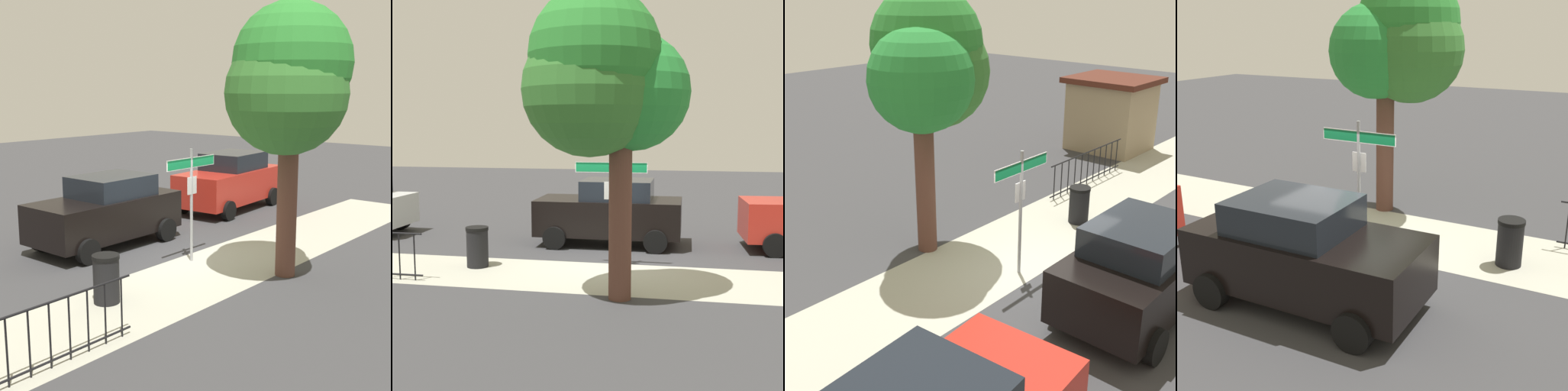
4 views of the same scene
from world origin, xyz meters
TOP-DOWN VIEW (x-y plane):
  - ground_plane at (0.00, 0.00)m, footprint 60.00×60.00m
  - sidewalk_strip at (2.00, 1.30)m, footprint 24.00×2.60m
  - street_sign at (-0.11, 0.40)m, footprint 1.72×0.07m
  - shade_tree at (-0.32, 2.87)m, footprint 3.15×2.84m
  - car_red at (-5.61, -2.49)m, footprint 4.48×2.29m
  - car_black at (0.29, -2.23)m, footprint 4.12×2.08m
  - iron_fence at (5.81, 2.30)m, footprint 4.02×0.04m
  - trash_bin at (3.09, 0.90)m, footprint 0.55×0.55m

SIDE VIEW (x-z plane):
  - ground_plane at x=0.00m, z-range 0.00..0.00m
  - sidewalk_strip at x=2.00m, z-range 0.00..0.00m
  - trash_bin at x=3.09m, z-range 0.00..0.98m
  - iron_fence at x=5.81m, z-range 0.02..1.09m
  - car_black at x=0.29m, z-range 0.00..1.89m
  - car_red at x=-5.61m, z-range 0.00..1.97m
  - street_sign at x=-0.11m, z-range 0.58..3.35m
  - shade_tree at x=-0.32m, z-range 1.28..7.21m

